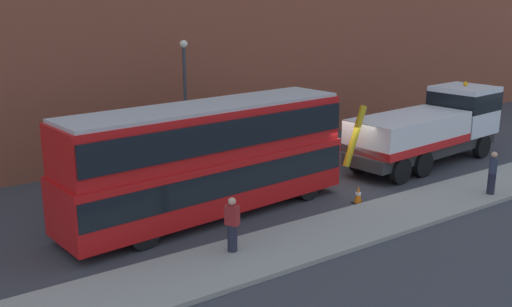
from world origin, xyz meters
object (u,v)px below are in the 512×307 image
pedestrian_onlooker (232,225)px  pedestrian_bystander (492,173)px  recovery_tow_truck (431,127)px  double_decker_bus (209,156)px  traffic_cone_near_bus (358,195)px  street_lamp (185,93)px

pedestrian_onlooker → pedestrian_bystander: same height
recovery_tow_truck → pedestrian_onlooker: size_ratio=5.98×
recovery_tow_truck → pedestrian_onlooker: recovery_tow_truck is taller
recovery_tow_truck → double_decker_bus: size_ratio=0.91×
double_decker_bus → pedestrian_bystander: size_ratio=6.54×
traffic_cone_near_bus → pedestrian_bystander: bearing=-27.4°
pedestrian_bystander → traffic_cone_near_bus: bearing=23.9°
double_decker_bus → street_lamp: (2.39, 6.12, 1.24)m
street_lamp → double_decker_bus: bearing=-111.3°
recovery_tow_truck → pedestrian_onlooker: (-13.34, -3.40, -0.77)m
recovery_tow_truck → traffic_cone_near_bus: 7.35m
pedestrian_onlooker → traffic_cone_near_bus: bearing=-13.6°
double_decker_bus → traffic_cone_near_bus: double_decker_bus is taller
recovery_tow_truck → street_lamp: (-9.75, 6.08, 1.71)m
traffic_cone_near_bus → pedestrian_onlooker: bearing=-169.6°
pedestrian_onlooker → pedestrian_bystander: size_ratio=1.00×
pedestrian_bystander → recovery_tow_truck: bearing=-62.7°
double_decker_bus → pedestrian_onlooker: 3.78m
pedestrian_onlooker → pedestrian_bystander: 11.32m
traffic_cone_near_bus → street_lamp: bearing=109.2°
recovery_tow_truck → traffic_cone_near_bus: recovery_tow_truck is taller
double_decker_bus → street_lamp: street_lamp is taller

